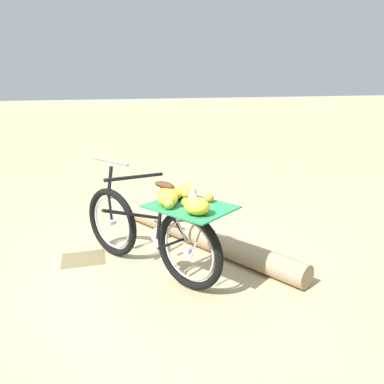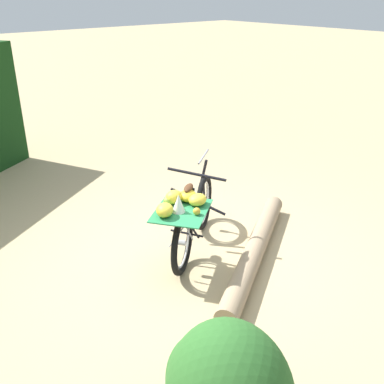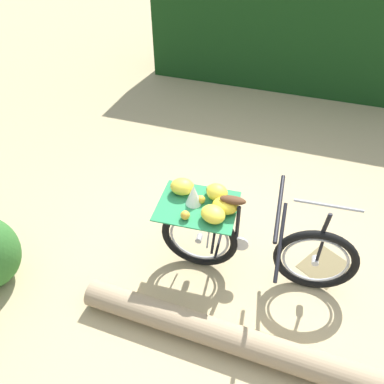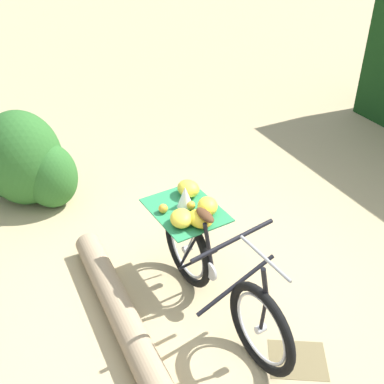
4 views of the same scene
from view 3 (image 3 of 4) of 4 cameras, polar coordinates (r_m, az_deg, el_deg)
The scene contains 5 objects.
ground_plane at distance 3.77m, azimuth 5.92°, elevation -11.11°, with size 60.00×60.00×0.00m, color tan.
foliage_hedge at distance 6.97m, azimuth 15.26°, elevation 23.84°, with size 4.72×0.90×2.11m, color #143814.
bicycle at distance 3.36m, azimuth 7.64°, elevation -6.60°, with size 1.27×1.63×1.03m.
fallen_log at distance 3.23m, azimuth 6.11°, elevation -21.37°, with size 0.23×0.23×2.59m, color #9E8466.
leaf_litter_patch at distance 3.97m, azimuth 19.57°, elevation -10.60°, with size 0.44×0.36×0.01m, color olive.
Camera 3 is at (1.78, 1.50, 2.97)m, focal length 34.81 mm.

